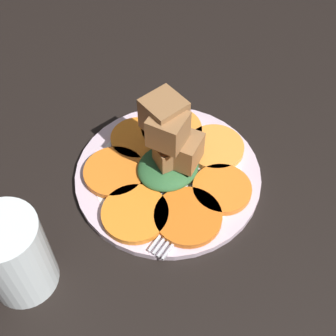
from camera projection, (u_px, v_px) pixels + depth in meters
table_slab at (168, 181)px, 66.47cm from camera, size 120.00×120.00×2.00cm
plate at (168, 175)px, 65.27cm from camera, size 25.80×25.80×1.05cm
carrot_slice_0 at (172, 130)px, 69.06cm from camera, size 8.97×8.97×0.93cm
carrot_slice_1 at (136, 140)px, 67.89cm from camera, size 7.82×7.82×0.93cm
carrot_slice_2 at (114, 172)px, 64.26cm from camera, size 8.49×8.49×0.93cm
carrot_slice_3 at (135, 214)px, 60.15cm from camera, size 8.73×8.73×0.93cm
carrot_slice_4 at (188, 217)px, 59.87cm from camera, size 8.80×8.80×0.93cm
carrot_slice_5 at (222, 189)px, 62.52cm from camera, size 7.93×7.93×0.93cm
carrot_slice_6 at (215, 147)px, 66.97cm from camera, size 8.26×8.26×0.93cm
center_pile at (170, 146)px, 61.02cm from camera, size 9.04×8.19×11.77cm
fork at (195, 202)px, 61.61cm from camera, size 19.20×8.24×0.40cm
water_glass at (14, 255)px, 51.79cm from camera, size 7.89×7.89×11.65cm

